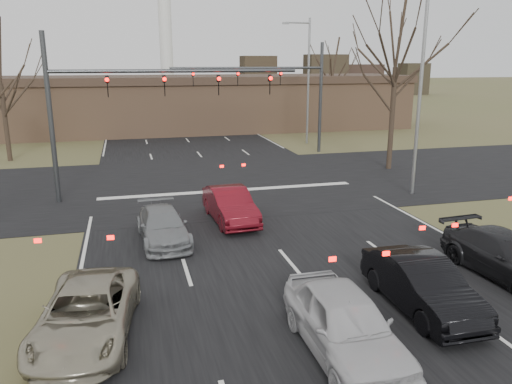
{
  "coord_description": "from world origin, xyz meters",
  "views": [
    {
      "loc": [
        -5.12,
        -12.08,
        6.64
      ],
      "look_at": [
        -0.64,
        5.05,
        2.0
      ],
      "focal_mm": 35.0,
      "sensor_mm": 36.0,
      "label": 1
    }
  ],
  "objects_px": {
    "car_grey_ahead": "(163,226)",
    "streetlight_right_near": "(418,84)",
    "mast_arm_near": "(121,95)",
    "car_red_ahead": "(230,205)",
    "car_silver_suv": "(86,314)",
    "car_charcoal_sedan": "(507,256)",
    "mast_arm_far": "(284,85)",
    "streetlight_right_far": "(306,75)",
    "car_black_hatch": "(422,284)",
    "car_white_sedan": "(345,323)",
    "building": "(198,103)"
  },
  "relations": [
    {
      "from": "car_white_sedan",
      "to": "car_charcoal_sedan",
      "type": "distance_m",
      "value": 7.32
    },
    {
      "from": "streetlight_right_far",
      "to": "car_grey_ahead",
      "type": "relative_size",
      "value": 2.36
    },
    {
      "from": "mast_arm_near",
      "to": "streetlight_right_far",
      "type": "xyz_separation_m",
      "value": [
        14.55,
        14.0,
        0.51
      ]
    },
    {
      "from": "car_charcoal_sedan",
      "to": "car_red_ahead",
      "type": "height_order",
      "value": "car_red_ahead"
    },
    {
      "from": "car_charcoal_sedan",
      "to": "car_red_ahead",
      "type": "xyz_separation_m",
      "value": [
        -7.33,
        7.77,
        0.03
      ]
    },
    {
      "from": "building",
      "to": "streetlight_right_far",
      "type": "bearing_deg",
      "value": -56.35
    },
    {
      "from": "mast_arm_far",
      "to": "car_grey_ahead",
      "type": "relative_size",
      "value": 2.62
    },
    {
      "from": "car_grey_ahead",
      "to": "streetlight_right_near",
      "type": "bearing_deg",
      "value": 13.21
    },
    {
      "from": "streetlight_right_near",
      "to": "car_white_sedan",
      "type": "distance_m",
      "value": 16.36
    },
    {
      "from": "car_grey_ahead",
      "to": "car_black_hatch",
      "type": "bearing_deg",
      "value": -51.74
    },
    {
      "from": "car_silver_suv",
      "to": "car_grey_ahead",
      "type": "xyz_separation_m",
      "value": [
        2.35,
        6.49,
        -0.04
      ]
    },
    {
      "from": "car_red_ahead",
      "to": "car_grey_ahead",
      "type": "bearing_deg",
      "value": -152.69
    },
    {
      "from": "streetlight_right_near",
      "to": "car_black_hatch",
      "type": "bearing_deg",
      "value": -119.88
    },
    {
      "from": "car_white_sedan",
      "to": "car_grey_ahead",
      "type": "xyz_separation_m",
      "value": [
        -3.5,
        8.7,
        -0.16
      ]
    },
    {
      "from": "mast_arm_far",
      "to": "car_grey_ahead",
      "type": "height_order",
      "value": "mast_arm_far"
    },
    {
      "from": "mast_arm_near",
      "to": "car_red_ahead",
      "type": "distance_m",
      "value": 7.9
    },
    {
      "from": "streetlight_right_far",
      "to": "car_charcoal_sedan",
      "type": "height_order",
      "value": "streetlight_right_far"
    },
    {
      "from": "building",
      "to": "car_charcoal_sedan",
      "type": "xyz_separation_m",
      "value": [
        4.3,
        -37.85,
        -1.98
      ]
    },
    {
      "from": "car_black_hatch",
      "to": "mast_arm_near",
      "type": "bearing_deg",
      "value": 119.2
    },
    {
      "from": "car_grey_ahead",
      "to": "car_red_ahead",
      "type": "bearing_deg",
      "value": 27.19
    },
    {
      "from": "streetlight_right_far",
      "to": "car_black_hatch",
      "type": "height_order",
      "value": "streetlight_right_far"
    },
    {
      "from": "mast_arm_far",
      "to": "car_black_hatch",
      "type": "distance_m",
      "value": 24.74
    },
    {
      "from": "mast_arm_far",
      "to": "car_silver_suv",
      "type": "distance_m",
      "value": 26.84
    },
    {
      "from": "building",
      "to": "streetlight_right_far",
      "type": "xyz_separation_m",
      "value": [
        7.32,
        -11.0,
        2.92
      ]
    },
    {
      "from": "car_white_sedan",
      "to": "car_black_hatch",
      "type": "bearing_deg",
      "value": 26.43
    },
    {
      "from": "car_silver_suv",
      "to": "car_charcoal_sedan",
      "type": "xyz_separation_m",
      "value": [
        12.65,
        0.48,
        0.03
      ]
    },
    {
      "from": "car_black_hatch",
      "to": "car_silver_suv",
      "type": "bearing_deg",
      "value": 175.7
    },
    {
      "from": "car_charcoal_sedan",
      "to": "car_grey_ahead",
      "type": "bearing_deg",
      "value": 145.64
    },
    {
      "from": "car_charcoal_sedan",
      "to": "streetlight_right_near",
      "type": "bearing_deg",
      "value": 71.51
    },
    {
      "from": "building",
      "to": "mast_arm_far",
      "type": "distance_m",
      "value": 15.75
    },
    {
      "from": "mast_arm_near",
      "to": "streetlight_right_near",
      "type": "height_order",
      "value": "streetlight_right_near"
    },
    {
      "from": "mast_arm_near",
      "to": "car_grey_ahead",
      "type": "height_order",
      "value": "mast_arm_near"
    },
    {
      "from": "mast_arm_near",
      "to": "car_grey_ahead",
      "type": "distance_m",
      "value": 8.26
    },
    {
      "from": "car_red_ahead",
      "to": "car_black_hatch",
      "type": "bearing_deg",
      "value": -72.22
    },
    {
      "from": "building",
      "to": "streetlight_right_near",
      "type": "distance_m",
      "value": 28.97
    },
    {
      "from": "mast_arm_far",
      "to": "car_white_sedan",
      "type": "distance_m",
      "value": 26.75
    },
    {
      "from": "mast_arm_far",
      "to": "car_charcoal_sedan",
      "type": "relative_size",
      "value": 2.34
    },
    {
      "from": "mast_arm_near",
      "to": "car_charcoal_sedan",
      "type": "distance_m",
      "value": 17.81
    },
    {
      "from": "building",
      "to": "car_grey_ahead",
      "type": "xyz_separation_m",
      "value": [
        -6.0,
        -31.85,
        -2.05
      ]
    },
    {
      "from": "car_black_hatch",
      "to": "car_red_ahead",
      "type": "distance_m",
      "value": 9.65
    },
    {
      "from": "streetlight_right_far",
      "to": "car_grey_ahead",
      "type": "distance_m",
      "value": 25.23
    },
    {
      "from": "car_red_ahead",
      "to": "car_silver_suv",
      "type": "bearing_deg",
      "value": -126.19
    },
    {
      "from": "car_white_sedan",
      "to": "car_grey_ahead",
      "type": "height_order",
      "value": "car_white_sedan"
    },
    {
      "from": "mast_arm_near",
      "to": "streetlight_right_far",
      "type": "bearing_deg",
      "value": 43.89
    },
    {
      "from": "car_charcoal_sedan",
      "to": "building",
      "type": "bearing_deg",
      "value": 92.35
    },
    {
      "from": "mast_arm_near",
      "to": "car_white_sedan",
      "type": "relative_size",
      "value": 2.65
    },
    {
      "from": "car_black_hatch",
      "to": "car_grey_ahead",
      "type": "xyz_separation_m",
      "value": [
        -6.46,
        7.23,
        -0.11
      ]
    },
    {
      "from": "car_charcoal_sedan",
      "to": "car_black_hatch",
      "type": "bearing_deg",
      "value": -166.37
    },
    {
      "from": "car_white_sedan",
      "to": "car_red_ahead",
      "type": "height_order",
      "value": "car_white_sedan"
    },
    {
      "from": "mast_arm_far",
      "to": "streetlight_right_near",
      "type": "bearing_deg",
      "value": -78.53
    }
  ]
}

